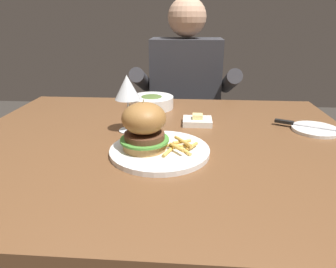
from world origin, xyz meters
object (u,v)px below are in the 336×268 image
burger_sandwich (144,126)px  wine_glass (127,89)px  diner_person (185,117)px  soup_bowl (152,102)px  table_knife (299,124)px  butter_dish (197,121)px  main_plate (160,151)px  bread_plate (315,129)px

burger_sandwich → wine_glass: 0.19m
diner_person → soup_bowl: bearing=-106.9°
table_knife → wine_glass: bearing=-173.3°
burger_sandwich → butter_dish: bearing=59.1°
wine_glass → table_knife: 0.57m
main_plate → soup_bowl: 0.43m
main_plate → wine_glass: bearing=125.6°
bread_plate → diner_person: diner_person is taller
main_plate → soup_bowl: size_ratio=1.54×
table_knife → soup_bowl: 0.55m
bread_plate → table_knife: (-0.04, 0.02, 0.01)m
soup_bowl → table_knife: bearing=-21.5°
butter_dish → soup_bowl: soup_bowl is taller
burger_sandwich → main_plate: bearing=2.8°
diner_person → butter_dish: bearing=-85.2°
bread_plate → soup_bowl: 0.60m
table_knife → butter_dish: butter_dish is taller
burger_sandwich → bread_plate: size_ratio=0.93×
soup_bowl → diner_person: 0.48m
main_plate → burger_sandwich: burger_sandwich is taller
wine_glass → bread_plate: size_ratio=1.24×
wine_glass → diner_person: size_ratio=0.15×
wine_glass → bread_plate: (0.60, 0.04, -0.13)m
main_plate → bread_plate: main_plate is taller
burger_sandwich → wine_glass: bearing=114.7°
diner_person → burger_sandwich: bearing=-96.3°
table_knife → diner_person: size_ratio=0.16×
main_plate → butter_dish: size_ratio=2.75×
diner_person → table_knife: bearing=-58.4°
bread_plate → main_plate: bearing=-157.1°
butter_dish → bread_plate: bearing=-5.5°
wine_glass → soup_bowl: (0.04, 0.27, -0.11)m
wine_glass → table_knife: (0.55, 0.06, -0.12)m
main_plate → wine_glass: wine_glass is taller
main_plate → bread_plate: size_ratio=1.84×
table_knife → diner_person: 0.76m
wine_glass → diner_person: (0.17, 0.69, -0.31)m
soup_bowl → burger_sandwich: bearing=-85.3°
burger_sandwich → diner_person: diner_person is taller
main_plate → diner_person: 0.87m
table_knife → butter_dish: size_ratio=1.88×
burger_sandwich → table_knife: 0.53m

